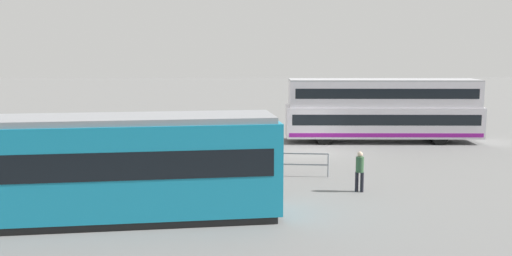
{
  "coord_description": "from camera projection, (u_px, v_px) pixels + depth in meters",
  "views": [
    {
      "loc": [
        4.11,
        31.2,
        5.75
      ],
      "look_at": [
        3.24,
        4.41,
        1.98
      ],
      "focal_mm": 40.14,
      "sensor_mm": 36.0,
      "label": 1
    }
  ],
  "objects": [
    {
      "name": "tram_yellow",
      "position": [
        39.0,
        169.0,
        18.71
      ],
      "size": [
        15.96,
        4.36,
        3.52
      ],
      "color": "teal",
      "rests_on": "ground"
    },
    {
      "name": "pedestrian_railing",
      "position": [
        231.0,
        159.0,
        25.91
      ],
      "size": [
        8.8,
        1.1,
        1.08
      ],
      "color": "gray",
      "rests_on": "ground"
    },
    {
      "name": "ground_plane",
      "position": [
        311.0,
        152.0,
        31.82
      ],
      "size": [
        160.0,
        160.0,
        0.0
      ],
      "primitive_type": "plane",
      "color": "slate"
    },
    {
      "name": "pedestrian_crossing",
      "position": [
        360.0,
        169.0,
        22.91
      ],
      "size": [
        0.44,
        0.44,
        1.64
      ],
      "color": "black",
      "rests_on": "ground"
    },
    {
      "name": "pedestrian_near_railing",
      "position": [
        275.0,
        151.0,
        26.69
      ],
      "size": [
        0.43,
        0.43,
        1.68
      ],
      "color": "#4C3F2D",
      "rests_on": "ground"
    },
    {
      "name": "double_decker_bus",
      "position": [
        382.0,
        110.0,
        34.95
      ],
      "size": [
        11.86,
        3.02,
        3.85
      ],
      "color": "silver",
      "rests_on": "ground"
    },
    {
      "name": "info_sign",
      "position": [
        107.0,
        138.0,
        26.02
      ],
      "size": [
        1.25,
        0.18,
        2.4
      ],
      "color": "slate",
      "rests_on": "ground"
    }
  ]
}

